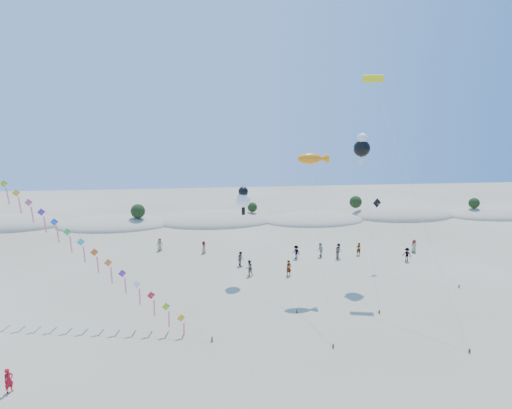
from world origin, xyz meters
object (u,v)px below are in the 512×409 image
object	(u,v)px
kite_train	(43,214)
flyer_foreground	(9,381)
fish_kite	(313,159)
parafoil_kite	(375,84)

from	to	relation	value
kite_train	flyer_foreground	size ratio (longest dim) A/B	16.74
fish_kite	parafoil_kite	xyz separation A→B (m)	(6.46, 1.74, 7.07)
fish_kite	parafoil_kite	world-z (taller)	parafoil_kite
kite_train	fish_kite	xyz separation A→B (m)	(23.94, 3.12, 4.10)
kite_train	fish_kite	distance (m)	24.48
parafoil_kite	flyer_foreground	distance (m)	38.46
kite_train	parafoil_kite	size ratio (longest dim) A/B	1.27
kite_train	flyer_foreground	world-z (taller)	kite_train
fish_kite	flyer_foreground	bearing A→B (deg)	-146.61
kite_train	parafoil_kite	world-z (taller)	parafoil_kite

